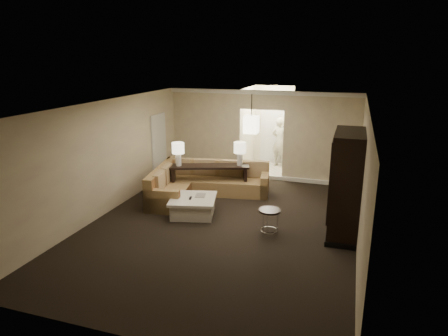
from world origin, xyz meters
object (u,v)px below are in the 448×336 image
(console_table, at_px, (209,177))
(armoire, at_px, (346,186))
(coffee_table, at_px, (193,206))
(drink_table, at_px, (270,217))
(person, at_px, (280,139))
(sectional_sofa, at_px, (201,183))

(console_table, bearing_deg, armoire, -42.06)
(coffee_table, bearing_deg, console_table, 94.83)
(coffee_table, bearing_deg, drink_table, -15.40)
(coffee_table, distance_m, armoire, 3.68)
(armoire, height_order, drink_table, armoire)
(coffee_table, xyz_separation_m, drink_table, (2.04, -0.56, 0.20))
(coffee_table, distance_m, console_table, 1.57)
(console_table, distance_m, person, 3.87)
(console_table, height_order, armoire, armoire)
(drink_table, xyz_separation_m, person, (-0.83, 5.70, 0.55))
(sectional_sofa, distance_m, drink_table, 3.03)
(coffee_table, bearing_deg, armoire, 0.34)
(armoire, relative_size, person, 1.18)
(sectional_sofa, bearing_deg, console_table, 34.78)
(console_table, xyz_separation_m, drink_table, (2.17, -2.10, -0.08))
(sectional_sofa, bearing_deg, armoire, -28.49)
(console_table, bearing_deg, sectional_sofa, -155.43)
(coffee_table, height_order, armoire, armoire)
(console_table, bearing_deg, coffee_table, -105.02)
(armoire, distance_m, person, 5.63)
(sectional_sofa, relative_size, console_table, 1.40)
(console_table, xyz_separation_m, armoire, (3.71, -1.51, 0.59))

